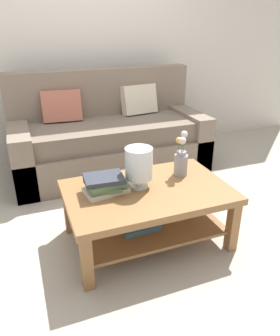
# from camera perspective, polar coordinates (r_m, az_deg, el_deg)

# --- Properties ---
(ground_plane) EXTENTS (10.00, 10.00, 0.00)m
(ground_plane) POSITION_cam_1_polar(r_m,az_deg,el_deg) (2.82, -2.14, -8.05)
(ground_plane) COLOR #ADA393
(back_wall) EXTENTS (6.40, 0.12, 2.70)m
(back_wall) POSITION_cam_1_polar(r_m,az_deg,el_deg) (3.98, -10.88, 21.67)
(back_wall) COLOR beige
(back_wall) RESTS_ON ground
(couch) EXTENTS (2.04, 0.90, 1.06)m
(couch) POSITION_cam_1_polar(r_m,az_deg,el_deg) (3.56, -5.53, 5.45)
(couch) COLOR #7A6B5B
(couch) RESTS_ON ground
(coffee_table) EXTENTS (1.16, 0.75, 0.44)m
(coffee_table) POSITION_cam_1_polar(r_m,az_deg,el_deg) (2.34, 1.28, -6.33)
(coffee_table) COLOR olive
(coffee_table) RESTS_ON ground
(book_stack_main) EXTENTS (0.32, 0.23, 0.13)m
(book_stack_main) POSITION_cam_1_polar(r_m,az_deg,el_deg) (2.22, -6.22, -2.86)
(book_stack_main) COLOR beige
(book_stack_main) RESTS_ON coffee_table
(glass_hurricane_vase) EXTENTS (0.20, 0.20, 0.30)m
(glass_hurricane_vase) POSITION_cam_1_polar(r_m,az_deg,el_deg) (2.24, -0.21, 0.66)
(glass_hurricane_vase) COLOR silver
(glass_hurricane_vase) RESTS_ON coffee_table
(flower_pitcher) EXTENTS (0.11, 0.11, 0.35)m
(flower_pitcher) POSITION_cam_1_polar(r_m,az_deg,el_deg) (2.46, 7.31, 1.51)
(flower_pitcher) COLOR gray
(flower_pitcher) RESTS_ON coffee_table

